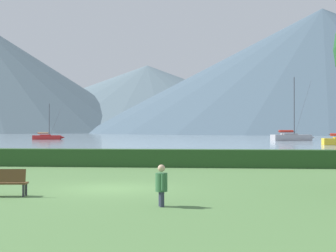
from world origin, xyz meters
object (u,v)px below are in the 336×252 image
sailboat_slip_1 (47,137)px  person_seated_viewer (161,184)px  sailboat_slip_0 (292,137)px  park_bench_near_path (4,181)px

sailboat_slip_1 → person_seated_viewer: bearing=-79.0°
sailboat_slip_0 → park_bench_near_path: 85.59m
sailboat_slip_1 → park_bench_near_path: 92.34m
sailboat_slip_1 → person_seated_viewer: size_ratio=6.25×
sailboat_slip_0 → park_bench_near_path: size_ratio=8.13×
sailboat_slip_0 → sailboat_slip_1: size_ratio=1.61×
sailboat_slip_1 → park_bench_near_path: (28.97, -87.67, -0.04)m
park_bench_near_path → person_seated_viewer: bearing=-22.6°
sailboat_slip_1 → sailboat_slip_0: bearing=-15.8°
sailboat_slip_0 → person_seated_viewer: size_ratio=10.06×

